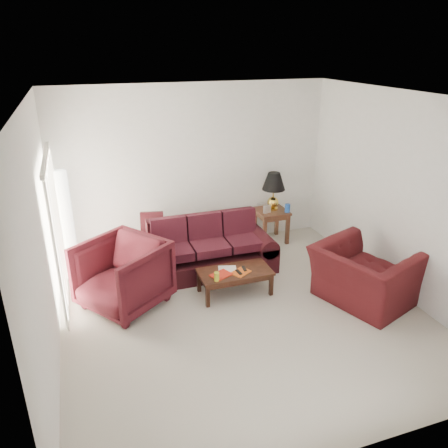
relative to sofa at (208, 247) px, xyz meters
name	(u,v)px	position (x,y,z in m)	size (l,w,h in m)	color
floor	(243,312)	(0.11, -1.34, -0.45)	(5.00, 5.00, 0.00)	beige
blinds	(56,232)	(-2.31, -0.04, 0.63)	(0.10, 2.00, 2.16)	silver
sofa	(208,247)	(0.00, 0.00, 0.00)	(2.22, 0.96, 0.91)	black
throw_pillow	(152,223)	(-0.79, 0.75, 0.25)	(0.40, 0.11, 0.40)	black
end_table	(271,226)	(1.52, 0.81, -0.14)	(0.58, 0.58, 0.64)	#52381C
table_lamp	(273,191)	(1.56, 0.85, 0.55)	(0.44, 0.44, 0.73)	#E5BC47
clock	(267,209)	(1.38, 0.71, 0.26)	(0.15, 0.05, 0.15)	white
blue_canister	(287,208)	(1.76, 0.63, 0.26)	(0.10, 0.10, 0.16)	#18459C
picture_frame	(262,204)	(1.39, 1.00, 0.26)	(0.13, 0.02, 0.16)	silver
floor_lamp	(66,221)	(-2.19, 0.84, 0.43)	(0.29, 0.29, 1.76)	white
armchair_left	(123,275)	(-1.47, -0.59, 0.05)	(1.08, 1.11, 1.01)	#3D0E14
armchair_right	(364,276)	(1.90, -1.62, -0.02)	(1.32, 1.16, 0.86)	#3F0E11
coffee_table	(235,282)	(0.18, -0.80, -0.26)	(1.11, 0.56, 0.39)	black
magazine_red	(221,275)	(-0.06, -0.86, -0.06)	(0.30, 0.22, 0.02)	red
magazine_white	(227,269)	(0.09, -0.72, -0.06)	(0.27, 0.21, 0.02)	white
magazine_orange	(241,272)	(0.24, -0.88, -0.06)	(0.27, 0.21, 0.02)	#D85D19
remote_a	(239,272)	(0.21, -0.90, -0.04)	(0.04, 0.15, 0.02)	black
remote_b	(244,268)	(0.32, -0.82, -0.04)	(0.04, 0.15, 0.02)	black
yellow_glass	(217,277)	(-0.17, -0.99, 0.00)	(0.08, 0.08, 0.13)	#CCD42F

